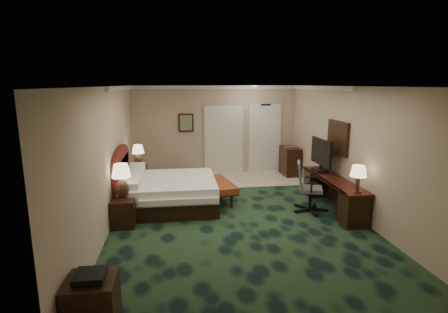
{
  "coord_description": "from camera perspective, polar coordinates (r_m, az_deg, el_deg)",
  "views": [
    {
      "loc": [
        -1.19,
        -6.86,
        2.75
      ],
      "look_at": [
        -0.17,
        0.6,
        1.18
      ],
      "focal_mm": 28.0,
      "sensor_mm": 36.0,
      "label": 1
    }
  ],
  "objects": [
    {
      "name": "floor",
      "position": [
        7.48,
        1.92,
        -9.76
      ],
      "size": [
        5.0,
        7.5,
        0.0
      ],
      "primitive_type": "cube",
      "color": "black",
      "rests_on": "ground"
    },
    {
      "name": "ceiling",
      "position": [
        6.96,
        2.07,
        11.38
      ],
      "size": [
        5.0,
        7.5,
        0.0
      ],
      "primitive_type": "cube",
      "color": "white",
      "rests_on": "wall_back"
    },
    {
      "name": "wall_back",
      "position": [
        10.77,
        -1.4,
        4.31
      ],
      "size": [
        5.0,
        0.0,
        2.7
      ],
      "primitive_type": "cube",
      "color": "tan",
      "rests_on": "ground"
    },
    {
      "name": "wall_front",
      "position": [
        3.61,
        12.32,
        -11.26
      ],
      "size": [
        5.0,
        0.0,
        2.7
      ],
      "primitive_type": "cube",
      "color": "tan",
      "rests_on": "ground"
    },
    {
      "name": "wall_left",
      "position": [
        7.12,
        -18.25,
        -0.13
      ],
      "size": [
        0.0,
        7.5,
        2.7
      ],
      "primitive_type": "cube",
      "color": "tan",
      "rests_on": "ground"
    },
    {
      "name": "wall_right",
      "position": [
        7.91,
        20.14,
        0.88
      ],
      "size": [
        0.0,
        7.5,
        2.7
      ],
      "primitive_type": "cube",
      "color": "tan",
      "rests_on": "ground"
    },
    {
      "name": "crown_molding",
      "position": [
        6.96,
        2.07,
        10.97
      ],
      "size": [
        5.0,
        7.5,
        0.1
      ],
      "primitive_type": null,
      "color": "silver",
      "rests_on": "wall_back"
    },
    {
      "name": "tile_patch",
      "position": [
        10.35,
        4.14,
        -3.62
      ],
      "size": [
        3.2,
        1.7,
        0.01
      ],
      "primitive_type": "cube",
      "color": "beige",
      "rests_on": "ground"
    },
    {
      "name": "headboard",
      "position": [
        8.22,
        -16.32,
        -3.14
      ],
      "size": [
        0.12,
        2.0,
        1.4
      ],
      "primitive_type": null,
      "color": "#471208",
      "rests_on": "ground"
    },
    {
      "name": "entry_door",
      "position": [
        11.06,
        6.64,
        2.86
      ],
      "size": [
        1.02,
        0.06,
        2.18
      ],
      "primitive_type": "cube",
      "color": "silver",
      "rests_on": "ground"
    },
    {
      "name": "closet_doors",
      "position": [
        10.8,
        -0.05,
        2.73
      ],
      "size": [
        1.2,
        0.06,
        2.1
      ],
      "primitive_type": "cube",
      "color": "#BBB9AB",
      "rests_on": "ground"
    },
    {
      "name": "wall_art",
      "position": [
        10.64,
        -6.23,
        5.51
      ],
      "size": [
        0.45,
        0.06,
        0.55
      ],
      "primitive_type": "cube",
      "color": "#426455",
      "rests_on": "wall_back"
    },
    {
      "name": "wall_mirror",
      "position": [
        8.39,
        18.1,
        2.99
      ],
      "size": [
        0.05,
        0.95,
        0.75
      ],
      "primitive_type": "cube",
      "color": "white",
      "rests_on": "wall_right"
    },
    {
      "name": "bed",
      "position": [
        8.06,
        -8.81,
        -5.85
      ],
      "size": [
        2.05,
        1.9,
        0.65
      ],
      "primitive_type": "cube",
      "color": "white",
      "rests_on": "ground"
    },
    {
      "name": "nightstand_near",
      "position": [
        7.2,
        -16.06,
        -8.79
      ],
      "size": [
        0.44,
        0.5,
        0.55
      ],
      "primitive_type": "cube",
      "color": "black",
      "rests_on": "ground"
    },
    {
      "name": "nightstand_far",
      "position": [
        9.65,
        -13.84,
        -3.31
      ],
      "size": [
        0.47,
        0.54,
        0.59
      ],
      "primitive_type": "cube",
      "color": "black",
      "rests_on": "ground"
    },
    {
      "name": "lamp_near",
      "position": [
        7.06,
        -16.36,
        -3.92
      ],
      "size": [
        0.45,
        0.45,
        0.69
      ],
      "primitive_type": null,
      "rotation": [
        0.0,
        0.0,
        -0.28
      ],
      "color": "black",
      "rests_on": "nightstand_near"
    },
    {
      "name": "lamp_far",
      "position": [
        9.46,
        -13.82,
        0.08
      ],
      "size": [
        0.34,
        0.34,
        0.6
      ],
      "primitive_type": null,
      "rotation": [
        0.0,
        0.0,
        0.06
      ],
      "color": "black",
      "rests_on": "nightstand_far"
    },
    {
      "name": "bed_bench",
      "position": [
        8.43,
        -0.6,
        -5.6
      ],
      "size": [
        0.71,
        1.42,
        0.46
      ],
      "primitive_type": "cube",
      "rotation": [
        0.0,
        0.0,
        0.18
      ],
      "color": "maroon",
      "rests_on": "ground"
    },
    {
      "name": "side_table",
      "position": [
        4.57,
        -20.68,
        -21.44
      ],
      "size": [
        0.55,
        0.55,
        0.59
      ],
      "primitive_type": "cube",
      "color": "black",
      "rests_on": "ground"
    },
    {
      "name": "desk",
      "position": [
        8.19,
        17.28,
        -5.8
      ],
      "size": [
        0.52,
        2.42,
        0.7
      ],
      "primitive_type": "cube",
      "color": "black",
      "rests_on": "ground"
    },
    {
      "name": "tv",
      "position": [
        8.58,
        15.56,
        0.21
      ],
      "size": [
        0.11,
        1.01,
        0.78
      ],
      "primitive_type": "cube",
      "rotation": [
        0.0,
        0.0,
        0.02
      ],
      "color": "black",
      "rests_on": "desk"
    },
    {
      "name": "desk_lamp",
      "position": [
        7.15,
        21.03,
        -3.42
      ],
      "size": [
        0.38,
        0.38,
        0.54
      ],
      "primitive_type": null,
      "rotation": [
        0.0,
        0.0,
        0.28
      ],
      "color": "black",
      "rests_on": "desk"
    },
    {
      "name": "desk_chair",
      "position": [
        7.85,
        13.99,
        -4.84
      ],
      "size": [
        0.8,
        0.78,
        1.1
      ],
      "primitive_type": null,
      "rotation": [
        0.0,
        0.0,
        -0.34
      ],
      "color": "#45444C",
      "rests_on": "ground"
    },
    {
      "name": "minibar",
      "position": [
        10.87,
        10.69,
        -0.74
      ],
      "size": [
        0.45,
        0.81,
        0.86
      ],
      "primitive_type": "cube",
      "color": "black",
      "rests_on": "ground"
    }
  ]
}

